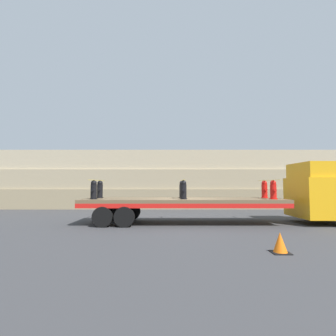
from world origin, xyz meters
TOP-DOWN VIEW (x-y plane):
  - ground_plane at (0.00, 0.00)m, footprint 120.00×120.00m
  - rock_cliff at (0.00, 8.46)m, footprint 60.00×3.30m
  - truck_cab at (6.71, 0.00)m, footprint 2.60×2.69m
  - flatbed_trailer at (-0.59, 0.00)m, footprint 9.39×2.58m
  - fire_hydrant_black_near_0 at (-4.09, -0.55)m, footprint 0.35×0.49m
  - fire_hydrant_black_far_0 at (-4.09, 0.55)m, footprint 0.35×0.49m
  - fire_hydrant_black_near_1 at (0.00, -0.55)m, footprint 0.35×0.49m
  - fire_hydrant_black_far_1 at (0.00, 0.55)m, footprint 0.35×0.49m
  - fire_hydrant_red_near_2 at (4.09, -0.55)m, footprint 0.35×0.49m
  - fire_hydrant_red_far_2 at (4.09, 0.55)m, footprint 0.35×0.49m
  - cargo_strap_rear at (-4.09, 0.00)m, footprint 0.05×2.68m
  - cargo_strap_middle at (0.00, 0.00)m, footprint 0.05×2.68m
  - cargo_strap_front at (4.09, 0.00)m, footprint 0.05×2.68m
  - traffic_cone at (2.30, -5.38)m, footprint 0.48×0.48m

SIDE VIEW (x-z plane):
  - ground_plane at x=0.00m, z-range 0.00..0.00m
  - traffic_cone at x=2.30m, z-range -0.01..0.54m
  - flatbed_trailer at x=-0.59m, z-range 0.37..1.53m
  - truck_cab at x=6.71m, z-range 0.03..2.88m
  - fire_hydrant_black_near_0 at x=-4.09m, z-range 1.15..2.01m
  - fire_hydrant_black_far_0 at x=-4.09m, z-range 1.15..2.01m
  - fire_hydrant_black_near_1 at x=0.00m, z-range 1.15..2.01m
  - fire_hydrant_black_far_1 at x=0.00m, z-range 1.15..2.01m
  - fire_hydrant_red_near_2 at x=4.09m, z-range 1.15..2.01m
  - fire_hydrant_red_far_2 at x=4.09m, z-range 1.15..2.01m
  - cargo_strap_rear at x=-4.09m, z-range 2.03..2.04m
  - cargo_strap_middle at x=0.00m, z-range 2.03..2.04m
  - cargo_strap_front at x=4.09m, z-range 2.03..2.04m
  - rock_cliff at x=0.00m, z-range 0.00..4.45m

